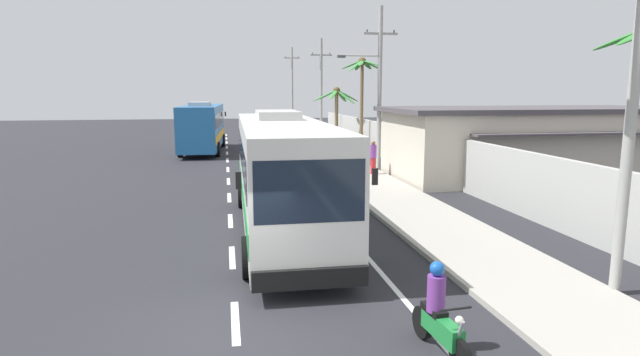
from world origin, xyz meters
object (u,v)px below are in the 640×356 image
(roadside_building, at_px, (528,142))
(pedestrian_midwalk, at_px, (345,151))
(utility_pole_mid, at_px, (378,86))
(motorcycle_beside_bus, at_px, (439,318))
(utility_pole_nearest, at_px, (635,43))
(palm_second, at_px, (337,103))
(utility_pole_distant, at_px, (292,86))
(pedestrian_near_kerb, at_px, (373,157))
(utility_pole_far, at_px, (321,89))
(coach_bus_far_lane, at_px, (202,126))
(coach_bus_foreground, at_px, (282,170))
(palm_nearest, at_px, (362,81))

(roadside_building, bearing_deg, pedestrian_midwalk, 151.58)
(pedestrian_midwalk, xyz_separation_m, utility_pole_mid, (1.58, -1.32, 3.80))
(motorcycle_beside_bus, distance_m, utility_pole_nearest, 7.12)
(utility_pole_nearest, relative_size, roadside_building, 0.69)
(motorcycle_beside_bus, distance_m, palm_second, 32.57)
(utility_pole_mid, distance_m, utility_pole_distant, 37.30)
(pedestrian_near_kerb, height_order, utility_pole_mid, utility_pole_mid)
(utility_pole_distant, distance_m, roadside_building, 41.55)
(pedestrian_near_kerb, distance_m, utility_pole_far, 20.86)
(coach_bus_far_lane, xyz_separation_m, utility_pole_mid, (10.18, -11.57, 2.88))
(roadside_building, bearing_deg, utility_pole_mid, 154.45)
(motorcycle_beside_bus, bearing_deg, pedestrian_midwalk, 81.18)
(pedestrian_near_kerb, bearing_deg, coach_bus_foreground, 27.72)
(pedestrian_near_kerb, xyz_separation_m, utility_pole_nearest, (0.69, -16.79, 4.43))
(pedestrian_midwalk, height_order, palm_nearest, palm_nearest)
(coach_bus_far_lane, distance_m, motorcycle_beside_bus, 32.49)
(coach_bus_far_lane, relative_size, utility_pole_distant, 1.08)
(motorcycle_beside_bus, relative_size, roadside_building, 0.13)
(coach_bus_far_lane, distance_m, utility_pole_nearest, 32.06)
(coach_bus_far_lane, height_order, pedestrian_midwalk, coach_bus_far_lane)
(coach_bus_far_lane, relative_size, pedestrian_near_kerb, 6.08)
(utility_pole_mid, bearing_deg, roadside_building, -25.55)
(coach_bus_foreground, bearing_deg, pedestrian_near_kerb, 59.10)
(utility_pole_distant, distance_m, palm_nearest, 28.48)
(coach_bus_far_lane, height_order, pedestrian_near_kerb, coach_bus_far_lane)
(motorcycle_beside_bus, relative_size, utility_pole_far, 0.21)
(motorcycle_beside_bus, xyz_separation_m, roadside_building, (12.23, 17.00, 1.20))
(utility_pole_mid, relative_size, palm_nearest, 1.31)
(pedestrian_midwalk, bearing_deg, palm_second, -79.38)
(motorcycle_beside_bus, distance_m, pedestrian_midwalk, 22.05)
(coach_bus_far_lane, distance_m, roadside_building, 23.04)
(coach_bus_foreground, height_order, roadside_building, coach_bus_foreground)
(utility_pole_mid, bearing_deg, utility_pole_far, 89.34)
(utility_pole_nearest, bearing_deg, motorcycle_beside_bus, -159.55)
(utility_pole_distant, distance_m, palm_second, 25.78)
(palm_nearest, bearing_deg, utility_pole_mid, -99.19)
(motorcycle_beside_bus, relative_size, palm_nearest, 0.28)
(coach_bus_far_lane, height_order, roadside_building, coach_bus_far_lane)
(palm_second, bearing_deg, utility_pole_far, 89.31)
(utility_pole_nearest, relative_size, palm_second, 2.12)
(pedestrian_midwalk, distance_m, utility_pole_mid, 4.32)
(motorcycle_beside_bus, xyz_separation_m, utility_pole_distant, (4.92, 57.77, 4.50))
(utility_pole_mid, bearing_deg, utility_pole_distant, 90.06)
(coach_bus_far_lane, xyz_separation_m, pedestrian_near_kerb, (9.42, -13.43, -0.89))
(coach_bus_foreground, height_order, utility_pole_mid, utility_pole_mid)
(utility_pole_nearest, bearing_deg, utility_pole_distant, 89.98)
(coach_bus_far_lane, bearing_deg, palm_nearest, -13.16)
(coach_bus_foreground, xyz_separation_m, utility_pole_distant, (6.68, 49.12, 3.16))
(coach_bus_foreground, distance_m, palm_second, 24.42)
(motorcycle_beside_bus, bearing_deg, utility_pole_nearest, 20.45)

